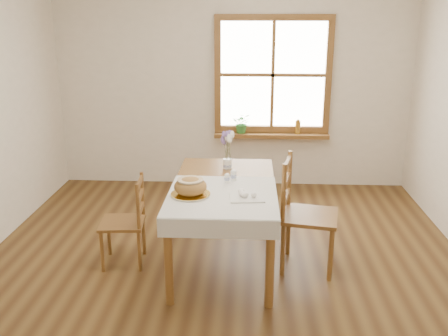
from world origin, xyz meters
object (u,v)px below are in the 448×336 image
Objects in this scene: chair_right at (310,214)px; flower_vase at (227,165)px; bread_plate at (191,194)px; chair_left at (122,221)px; dining_table at (224,193)px.

chair_right is 10.91× the size of flower_vase.
flower_vase is at bearing 66.28° from chair_right.
flower_vase reaches higher than bread_plate.
chair_left is at bearing -150.35° from flower_vase.
chair_right is (1.67, 0.01, 0.10)m from chair_left.
dining_table is 1.57× the size of chair_right.
bread_plate is 0.81m from flower_vase.
bread_plate is (-1.02, -0.25, 0.26)m from chair_right.
chair_right reaches higher than flower_vase.
chair_left is at bearing 101.17° from chair_right.
chair_right is at bearing -5.79° from dining_table.
flower_vase is at bearing 70.56° from bread_plate.
flower_vase is (0.92, 0.53, 0.39)m from chair_left.
bread_plate reaches higher than dining_table.
dining_table is at bearing 90.37° from chair_left.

